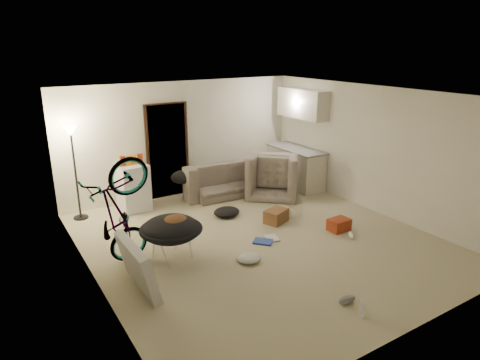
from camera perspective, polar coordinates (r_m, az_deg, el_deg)
floor at (r=7.52m, az=2.52°, el=-8.03°), size 5.50×6.00×0.02m
ceiling at (r=6.82m, az=2.82°, el=11.41°), size 5.50×6.00×0.02m
wall_back at (r=9.61m, az=-7.65°, el=5.54°), size 5.50×0.02×2.50m
wall_front at (r=5.06m, az=22.62°, el=-7.17°), size 5.50×0.02×2.50m
wall_left at (r=6.01m, az=-19.54°, el=-2.87°), size 0.02×6.00×2.50m
wall_right at (r=8.89m, az=17.49°, el=3.86°), size 0.02×6.00×2.50m
doorway at (r=9.48m, az=-9.69°, el=3.83°), size 0.85×0.10×2.04m
door_trim at (r=9.45m, az=-9.62°, el=3.80°), size 0.97×0.04×2.10m
floor_lamp at (r=8.56m, az=-21.36°, el=3.34°), size 0.28×0.28×1.81m
kitchen_counter at (r=10.24m, az=7.42°, el=1.63°), size 0.60×1.50×0.88m
counter_top at (r=10.12m, az=7.52°, el=4.13°), size 0.64×1.54×0.04m
kitchen_uppers at (r=10.01m, az=8.35°, el=10.06°), size 0.38×1.40×0.65m
sofa at (r=9.68m, az=-2.33°, el=-0.14°), size 2.00×0.87×0.57m
armchair at (r=9.69m, az=4.55°, el=0.28°), size 1.46×1.45×0.72m
bicycle at (r=6.71m, az=-15.69°, el=-7.58°), size 1.83×0.92×1.02m
book_asset at (r=5.77m, az=16.09°, el=-17.41°), size 0.26×0.24×0.02m
mini_fridge at (r=8.94m, az=-14.06°, el=-0.95°), size 0.59×0.59×0.95m
snack_box_0 at (r=8.74m, az=-15.37°, el=2.12°), size 0.10×0.08×0.30m
snack_box_1 at (r=8.77m, az=-14.63°, el=2.24°), size 0.11×0.09×0.30m
snack_box_2 at (r=8.81m, az=-13.89°, el=2.36°), size 0.11×0.09×0.30m
snack_box_3 at (r=8.84m, az=-13.15°, el=2.48°), size 0.11×0.09×0.30m
saucer_chair at (r=6.81m, az=-9.15°, el=-7.19°), size 0.99×0.99×0.70m
hoodie at (r=6.72m, az=-8.74°, el=-5.62°), size 0.61×0.57×0.22m
sofa_drape at (r=9.20m, az=-7.48°, el=0.40°), size 0.63×0.54×0.28m
tv_box at (r=6.13m, az=-13.53°, el=-11.11°), size 0.29×1.08×0.72m
drink_case_a at (r=8.20m, az=4.84°, el=-4.79°), size 0.52×0.45×0.25m
drink_case_b at (r=8.04m, az=13.06°, el=-5.82°), size 0.38×0.28×0.22m
juicer at (r=8.47m, az=6.43°, el=-4.29°), size 0.16×0.16×0.23m
newspaper at (r=7.81m, az=-6.85°, el=-7.05°), size 0.61×0.62×0.01m
book_blue at (r=7.42m, az=3.09°, el=-8.20°), size 0.39×0.40×0.03m
book_white at (r=7.56m, az=4.23°, el=-7.74°), size 0.29×0.34×0.03m
shoe_0 at (r=9.73m, az=-3.82°, el=-1.53°), size 0.27×0.11×0.10m
shoe_1 at (r=9.63m, az=-4.78°, el=-1.78°), size 0.25×0.27×0.10m
shoe_3 at (r=6.00m, az=14.06°, el=-15.20°), size 0.28×0.13×0.10m
shoe_4 at (r=7.84m, az=14.59°, el=-7.09°), size 0.22×0.26×0.09m
clothes_lump_a at (r=8.47m, az=-1.79°, el=-4.28°), size 0.53×0.46×0.17m
clothes_lump_b at (r=9.88m, az=-2.12°, el=-1.06°), size 0.60×0.56×0.15m
clothes_lump_c at (r=6.79m, az=1.16°, el=-10.37°), size 0.48×0.45×0.12m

